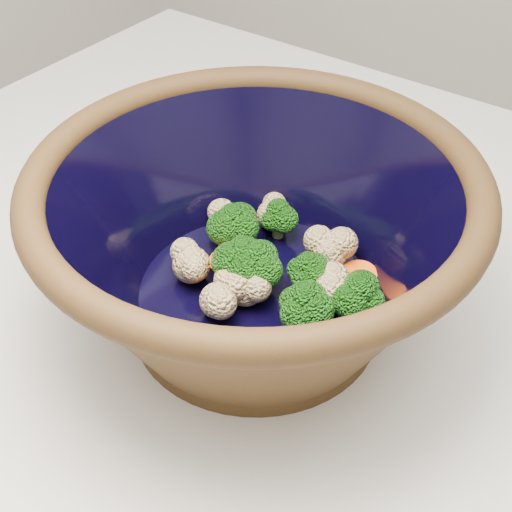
# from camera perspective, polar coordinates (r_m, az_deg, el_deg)

# --- Properties ---
(mixing_bowl) EXTENTS (0.42, 0.42, 0.16)m
(mixing_bowl) POSITION_cam_1_polar(r_m,az_deg,el_deg) (0.59, 0.00, 1.16)
(mixing_bowl) COLOR black
(mixing_bowl) RESTS_ON counter
(vegetable_pile) EXTENTS (0.19, 0.15, 0.06)m
(vegetable_pile) POSITION_cam_1_polar(r_m,az_deg,el_deg) (0.61, 1.24, -0.62)
(vegetable_pile) COLOR #608442
(vegetable_pile) RESTS_ON mixing_bowl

